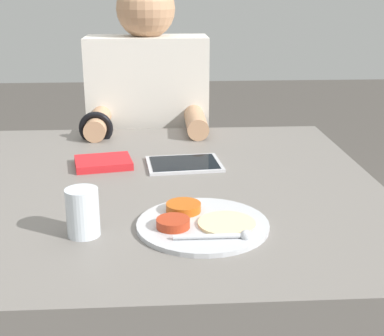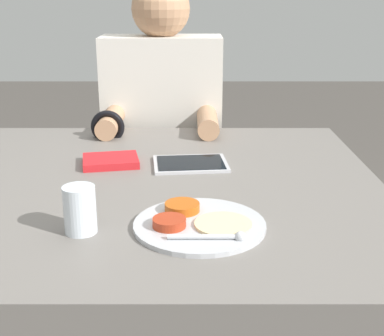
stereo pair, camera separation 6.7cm
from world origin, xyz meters
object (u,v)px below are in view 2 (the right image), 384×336
Objects in this scene: tablet_device at (188,164)px; drinking_glass at (77,210)px; thali_tray at (195,223)px; person_diner at (161,159)px; red_notebook at (108,162)px.

tablet_device is 0.48m from drinking_glass.
tablet_device is 2.22× the size of drinking_glass.
drinking_glass is (-0.23, -0.02, 0.04)m from thali_tray.
person_diner is 1.01m from drinking_glass.
thali_tray is 2.81× the size of drinking_glass.
person_diner reaches higher than thali_tray.
thali_tray is 0.99m from person_diner.
person_diner is (0.11, 0.55, -0.17)m from red_notebook.
red_notebook is at bearing 90.45° from drinking_glass.
person_diner reaches higher than drinking_glass.
thali_tray reaches higher than red_notebook.
red_notebook is 0.22m from tablet_device.
tablet_device is 0.17× the size of person_diner.
person_diner is (-0.11, 0.56, -0.17)m from tablet_device.
tablet_device is 0.60m from person_diner.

